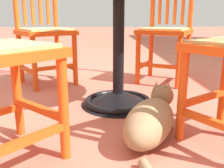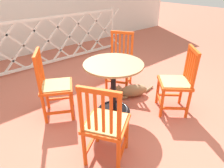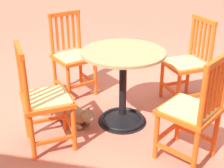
% 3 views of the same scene
% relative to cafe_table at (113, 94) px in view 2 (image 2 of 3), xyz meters
% --- Properties ---
extents(ground_plane, '(24.00, 24.00, 0.00)m').
position_rel_cafe_table_xyz_m(ground_plane, '(-0.04, -0.21, -0.28)').
color(ground_plane, '#BC604C').
extents(lattice_fence_panel, '(3.42, 0.06, 1.02)m').
position_rel_cafe_table_xyz_m(lattice_fence_panel, '(0.34, 2.18, 0.23)').
color(lattice_fence_panel, silver).
rests_on(lattice_fence_panel, ground_plane).
extents(cafe_table, '(0.76, 0.76, 0.73)m').
position_rel_cafe_table_xyz_m(cafe_table, '(0.00, 0.00, 0.00)').
color(cafe_table, black).
rests_on(cafe_table, ground_plane).
extents(orange_chair_by_planter, '(0.55, 0.55, 0.91)m').
position_rel_cafe_table_xyz_m(orange_chair_by_planter, '(0.57, 0.51, 0.15)').
color(orange_chair_by_planter, '#E04C14').
rests_on(orange_chair_by_planter, ground_plane).
extents(orange_chair_at_corner, '(0.54, 0.54, 0.91)m').
position_rel_cafe_table_xyz_m(orange_chair_at_corner, '(-0.62, 0.45, 0.15)').
color(orange_chair_at_corner, '#E04C14').
rests_on(orange_chair_at_corner, ground_plane).
extents(orange_chair_tucked_in, '(0.55, 0.55, 0.91)m').
position_rel_cafe_table_xyz_m(orange_chair_tucked_in, '(-0.59, -0.57, 0.15)').
color(orange_chair_tucked_in, '#E04C14').
rests_on(orange_chair_tucked_in, ground_plane).
extents(orange_chair_facing_out, '(0.57, 0.57, 0.91)m').
position_rel_cafe_table_xyz_m(orange_chair_facing_out, '(0.67, -0.52, 0.15)').
color(orange_chair_facing_out, '#E04C14').
rests_on(orange_chair_facing_out, ground_plane).
extents(tabby_cat, '(0.73, 0.37, 0.23)m').
position_rel_cafe_table_xyz_m(tabby_cat, '(0.48, 0.12, -0.19)').
color(tabby_cat, '#8E704C').
rests_on(tabby_cat, ground_plane).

